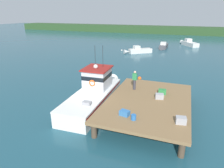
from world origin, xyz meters
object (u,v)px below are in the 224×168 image
object	(u,v)px
main_fishing_boat	(95,92)
moored_boat_off_the_point	(163,46)
crate_single_by_cleat	(162,92)
crate_stack_mid_dock	(159,96)
moored_boat_far_right	(189,43)
crate_single_far	(181,120)
moored_boat_outer_mooring	(138,51)
crate_stack_near_edge	(125,113)
deckhand_by_the_boat	(135,80)
bait_bucket	(134,117)
mooring_buoy_channel_marker	(122,50)
mooring_buoy_inshore	(140,78)

from	to	relation	value
main_fishing_boat	moored_boat_off_the_point	distance (m)	30.00
crate_single_by_cleat	crate_stack_mid_dock	bearing A→B (deg)	-94.49
moored_boat_far_right	crate_single_far	bearing A→B (deg)	-90.48
moored_boat_outer_mooring	crate_stack_near_edge	bearing A→B (deg)	-78.83
crate_stack_mid_dock	deckhand_by_the_boat	size ratio (longest dim) A/B	0.37
crate_single_far	deckhand_by_the_boat	world-z (taller)	deckhand_by_the_boat
moored_boat_outer_mooring	crate_stack_mid_dock	bearing A→B (deg)	-73.14
crate_single_by_cleat	bait_bucket	world-z (taller)	crate_single_by_cleat
crate_stack_near_edge	mooring_buoy_channel_marker	bearing A→B (deg)	107.90
crate_stack_mid_dock	crate_stack_near_edge	size ratio (longest dim) A/B	1.00
crate_single_by_cleat	moored_boat_off_the_point	size ratio (longest dim) A/B	0.11
main_fishing_boat	moored_boat_far_right	world-z (taller)	main_fishing_boat
crate_stack_mid_dock	crate_single_by_cleat	size ratio (longest dim) A/B	1.00
bait_bucket	moored_boat_off_the_point	bearing A→B (deg)	93.43
mooring_buoy_channel_marker	crate_stack_mid_dock	bearing A→B (deg)	-66.09
moored_boat_off_the_point	crate_stack_near_edge	bearing A→B (deg)	-87.70
mooring_buoy_inshore	main_fishing_boat	bearing A→B (deg)	-106.77
crate_single_by_cleat	crate_single_far	bearing A→B (deg)	-69.24
deckhand_by_the_boat	moored_boat_outer_mooring	world-z (taller)	deckhand_by_the_boat
deckhand_by_the_boat	crate_single_far	bearing A→B (deg)	-48.26
main_fishing_boat	bait_bucket	distance (m)	5.62
crate_stack_near_edge	moored_boat_off_the_point	size ratio (longest dim) A/B	0.11
bait_bucket	mooring_buoy_inshore	bearing A→B (deg)	100.66
deckhand_by_the_boat	moored_boat_far_right	world-z (taller)	deckhand_by_the_boat
crate_single_far	bait_bucket	world-z (taller)	crate_single_far
crate_single_by_cleat	moored_boat_far_right	world-z (taller)	crate_single_by_cleat
main_fishing_boat	moored_boat_far_right	distance (m)	36.13
bait_bucket	deckhand_by_the_boat	distance (m)	5.16
bait_bucket	moored_boat_far_right	world-z (taller)	moored_boat_far_right
crate_single_by_cleat	moored_boat_off_the_point	bearing A→B (deg)	96.25
mooring_buoy_inshore	mooring_buoy_channel_marker	distance (m)	17.86
crate_single_by_cleat	crate_single_far	distance (m)	4.51
bait_bucket	deckhand_by_the_boat	bearing A→B (deg)	103.66
moored_boat_far_right	mooring_buoy_channel_marker	distance (m)	17.09
moored_boat_outer_mooring	moored_boat_far_right	world-z (taller)	moored_boat_far_right
crate_single_by_cleat	mooring_buoy_inshore	bearing A→B (deg)	117.29
main_fishing_boat	mooring_buoy_channel_marker	distance (m)	24.21
main_fishing_boat	mooring_buoy_inshore	size ratio (longest dim) A/B	22.96
crate_single_by_cleat	bait_bucket	bearing A→B (deg)	-103.39
crate_stack_mid_dock	moored_boat_far_right	bearing A→B (deg)	86.74
main_fishing_boat	crate_stack_near_edge	world-z (taller)	main_fishing_boat
deckhand_by_the_boat	moored_boat_outer_mooring	size ratio (longest dim) A/B	0.33
deckhand_by_the_boat	mooring_buoy_channel_marker	world-z (taller)	deckhand_by_the_boat
mooring_buoy_channel_marker	crate_single_far	bearing A→B (deg)	-65.63
crate_single_far	mooring_buoy_inshore	bearing A→B (deg)	114.73
moored_boat_outer_mooring	moored_boat_off_the_point	distance (m)	7.97
crate_stack_mid_dock	mooring_buoy_inshore	size ratio (longest dim) A/B	1.40
crate_stack_mid_dock	mooring_buoy_inshore	world-z (taller)	crate_stack_mid_dock
deckhand_by_the_boat	moored_boat_off_the_point	size ratio (longest dim) A/B	0.30
main_fishing_boat	deckhand_by_the_boat	size ratio (longest dim) A/B	6.05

